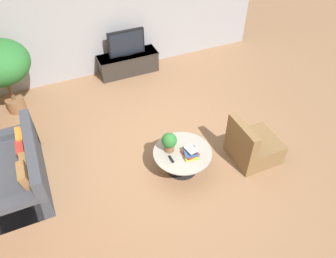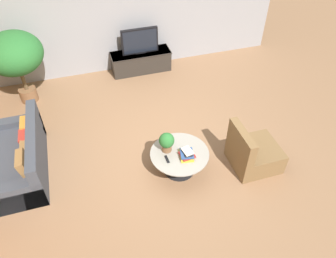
{
  "view_description": "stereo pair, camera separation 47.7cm",
  "coord_description": "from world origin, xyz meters",
  "px_view_note": "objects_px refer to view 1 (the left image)",
  "views": [
    {
      "loc": [
        -1.64,
        -3.78,
        4.47
      ],
      "look_at": [
        0.05,
        0.1,
        0.55
      ],
      "focal_mm": 35.0,
      "sensor_mm": 36.0,
      "label": 1
    },
    {
      "loc": [
        -1.19,
        -3.95,
        4.47
      ],
      "look_at": [
        0.05,
        0.1,
        0.55
      ],
      "focal_mm": 35.0,
      "sensor_mm": 36.0,
      "label": 2
    }
  ],
  "objects_px": {
    "armchair_wicker": "(252,146)",
    "potted_palm_tall": "(0,64)",
    "television": "(126,43)",
    "potted_plant_tabletop": "(169,142)",
    "media_console": "(128,63)",
    "couch_by_wall": "(20,171)",
    "coffee_table": "(182,157)"
  },
  "relations": [
    {
      "from": "television",
      "to": "armchair_wicker",
      "type": "height_order",
      "value": "television"
    },
    {
      "from": "couch_by_wall",
      "to": "potted_plant_tabletop",
      "type": "distance_m",
      "value": 2.51
    },
    {
      "from": "television",
      "to": "coffee_table",
      "type": "height_order",
      "value": "television"
    },
    {
      "from": "coffee_table",
      "to": "television",
      "type": "bearing_deg",
      "value": 87.8
    },
    {
      "from": "media_console",
      "to": "potted_palm_tall",
      "type": "distance_m",
      "value": 2.83
    },
    {
      "from": "media_console",
      "to": "armchair_wicker",
      "type": "height_order",
      "value": "armchair_wicker"
    },
    {
      "from": "potted_palm_tall",
      "to": "couch_by_wall",
      "type": "bearing_deg",
      "value": -91.8
    },
    {
      "from": "couch_by_wall",
      "to": "armchair_wicker",
      "type": "bearing_deg",
      "value": 74.91
    },
    {
      "from": "coffee_table",
      "to": "potted_plant_tabletop",
      "type": "bearing_deg",
      "value": 144.14
    },
    {
      "from": "media_console",
      "to": "couch_by_wall",
      "type": "height_order",
      "value": "couch_by_wall"
    },
    {
      "from": "media_console",
      "to": "couch_by_wall",
      "type": "relative_size",
      "value": 0.81
    },
    {
      "from": "potted_plant_tabletop",
      "to": "media_console",
      "type": "bearing_deg",
      "value": 84.37
    },
    {
      "from": "television",
      "to": "armchair_wicker",
      "type": "relative_size",
      "value": 1.0
    },
    {
      "from": "couch_by_wall",
      "to": "potted_palm_tall",
      "type": "distance_m",
      "value": 2.26
    },
    {
      "from": "coffee_table",
      "to": "potted_palm_tall",
      "type": "relative_size",
      "value": 0.63
    },
    {
      "from": "television",
      "to": "couch_by_wall",
      "type": "bearing_deg",
      "value": -136.91
    },
    {
      "from": "television",
      "to": "coffee_table",
      "type": "relative_size",
      "value": 0.86
    },
    {
      "from": "potted_plant_tabletop",
      "to": "coffee_table",
      "type": "bearing_deg",
      "value": -35.86
    },
    {
      "from": "armchair_wicker",
      "to": "potted_palm_tall",
      "type": "distance_m",
      "value": 4.99
    },
    {
      "from": "coffee_table",
      "to": "potted_plant_tabletop",
      "type": "height_order",
      "value": "potted_plant_tabletop"
    },
    {
      "from": "television",
      "to": "potted_plant_tabletop",
      "type": "height_order",
      "value": "television"
    },
    {
      "from": "television",
      "to": "couch_by_wall",
      "type": "xyz_separation_m",
      "value": [
        -2.72,
        -2.54,
        -0.5
      ]
    },
    {
      "from": "media_console",
      "to": "potted_plant_tabletop",
      "type": "xyz_separation_m",
      "value": [
        -0.32,
        -3.2,
        0.36
      ]
    },
    {
      "from": "media_console",
      "to": "television",
      "type": "distance_m",
      "value": 0.54
    },
    {
      "from": "media_console",
      "to": "potted_palm_tall",
      "type": "height_order",
      "value": "potted_palm_tall"
    },
    {
      "from": "media_console",
      "to": "potted_palm_tall",
      "type": "xyz_separation_m",
      "value": [
        -2.65,
        -0.45,
        0.87
      ]
    },
    {
      "from": "armchair_wicker",
      "to": "potted_plant_tabletop",
      "type": "xyz_separation_m",
      "value": [
        -1.45,
        0.39,
        0.35
      ]
    },
    {
      "from": "media_console",
      "to": "television",
      "type": "bearing_deg",
      "value": -90.0
    },
    {
      "from": "media_console",
      "to": "armchair_wicker",
      "type": "bearing_deg",
      "value": -72.37
    },
    {
      "from": "potted_plant_tabletop",
      "to": "armchair_wicker",
      "type": "bearing_deg",
      "value": -14.87
    },
    {
      "from": "coffee_table",
      "to": "potted_palm_tall",
      "type": "distance_m",
      "value": 3.92
    },
    {
      "from": "television",
      "to": "armchair_wicker",
      "type": "xyz_separation_m",
      "value": [
        1.14,
        -3.58,
        -0.52
      ]
    }
  ]
}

